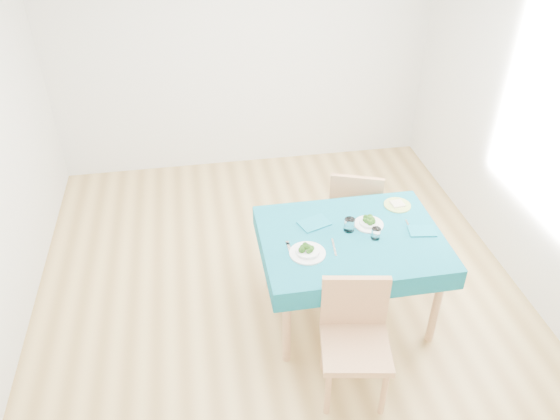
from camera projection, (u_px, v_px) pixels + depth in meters
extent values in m
cube|color=#A37E44|center=(280.00, 294.00, 4.55)|extent=(4.00, 4.50, 0.02)
cube|color=silver|center=(242.00, 46.00, 5.58)|extent=(4.00, 0.02, 2.70)
cube|color=silver|center=(545.00, 128.00, 4.05)|extent=(0.02, 4.50, 2.70)
cube|color=#09586B|center=(348.00, 276.00, 4.17)|extent=(1.31, 1.00, 0.76)
cube|color=tan|center=(357.00, 334.00, 3.46)|extent=(0.52, 0.55, 1.11)
cube|color=tan|center=(357.00, 194.00, 4.78)|extent=(0.58, 0.61, 1.10)
cube|color=silver|center=(290.00, 250.00, 3.82)|extent=(0.03, 0.17, 0.00)
cube|color=silver|center=(334.00, 247.00, 3.84)|extent=(0.04, 0.19, 0.00)
cube|color=silver|center=(361.00, 224.00, 4.06)|extent=(0.10, 0.18, 0.00)
cube|color=silver|center=(409.00, 227.00, 4.04)|extent=(0.03, 0.19, 0.00)
cube|color=#0E6377|center=(314.00, 223.00, 4.07)|extent=(0.26, 0.22, 0.01)
cube|color=#0E6377|center=(422.00, 231.00, 3.99)|extent=(0.21, 0.16, 0.01)
cylinder|color=white|center=(349.00, 225.00, 3.98)|extent=(0.08, 0.08, 0.10)
cylinder|color=white|center=(376.00, 233.00, 3.91)|extent=(0.07, 0.07, 0.09)
cylinder|color=#AFC761|center=(397.00, 205.00, 4.27)|extent=(0.21, 0.21, 0.01)
cube|color=beige|center=(397.00, 204.00, 4.26)|extent=(0.10, 0.10, 0.01)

